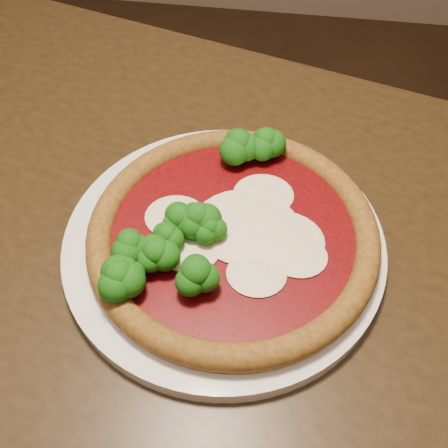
# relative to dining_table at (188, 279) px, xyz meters

# --- Properties ---
(dining_table) EXTENTS (1.29, 1.01, 0.75)m
(dining_table) POSITION_rel_dining_table_xyz_m (0.00, 0.00, 0.00)
(dining_table) COLOR black
(dining_table) RESTS_ON floor
(plate) EXTENTS (0.35, 0.35, 0.02)m
(plate) POSITION_rel_dining_table_xyz_m (0.05, -0.02, 0.12)
(plate) COLOR silver
(plate) RESTS_ON dining_table
(pizza) EXTENTS (0.31, 0.31, 0.06)m
(pizza) POSITION_rel_dining_table_xyz_m (0.05, -0.02, 0.14)
(pizza) COLOR brown
(pizza) RESTS_ON plate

